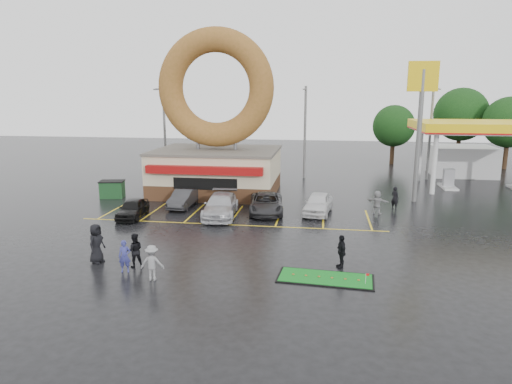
# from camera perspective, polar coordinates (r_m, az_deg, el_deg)

# --- Properties ---
(ground) EXTENTS (120.00, 120.00, 0.00)m
(ground) POSITION_cam_1_polar(r_m,az_deg,el_deg) (26.21, -4.97, -6.15)
(ground) COLOR black
(ground) RESTS_ON ground
(donut_shop) EXTENTS (10.20, 8.70, 13.50)m
(donut_shop) POSITION_cam_1_polar(r_m,az_deg,el_deg) (38.39, -4.97, 6.49)
(donut_shop) COLOR #472B19
(donut_shop) RESTS_ON ground
(gas_station) EXTENTS (12.30, 13.65, 5.90)m
(gas_station) POSITION_cam_1_polar(r_m,az_deg,el_deg) (47.49, 25.86, 5.47)
(gas_station) COLOR silver
(gas_station) RESTS_ON ground
(shell_sign) EXTENTS (2.20, 0.36, 10.60)m
(shell_sign) POSITION_cam_1_polar(r_m,az_deg,el_deg) (36.89, 19.93, 10.13)
(shell_sign) COLOR slate
(shell_sign) RESTS_ON ground
(streetlight_left) EXTENTS (0.40, 2.21, 9.00)m
(streetlight_left) POSITION_cam_1_polar(r_m,az_deg,el_deg) (47.01, -11.39, 7.71)
(streetlight_left) COLOR slate
(streetlight_left) RESTS_ON ground
(streetlight_mid) EXTENTS (0.40, 2.21, 9.00)m
(streetlight_mid) POSITION_cam_1_polar(r_m,az_deg,el_deg) (45.27, 6.14, 7.71)
(streetlight_mid) COLOR slate
(streetlight_mid) RESTS_ON ground
(streetlight_right) EXTENTS (0.40, 2.21, 9.00)m
(streetlight_right) POSITION_cam_1_polar(r_m,az_deg,el_deg) (47.32, 20.98, 7.18)
(streetlight_right) COLOR slate
(streetlight_right) RESTS_ON ground
(tree_far_a) EXTENTS (5.60, 5.60, 8.00)m
(tree_far_a) POSITION_cam_1_polar(r_m,az_deg,el_deg) (57.87, 29.10, 7.62)
(tree_far_a) COLOR #332114
(tree_far_a) RESTS_ON ground
(tree_far_c) EXTENTS (6.30, 6.30, 9.00)m
(tree_far_c) POSITION_cam_1_polar(r_m,az_deg,el_deg) (60.42, 24.26, 8.82)
(tree_far_c) COLOR #332114
(tree_far_c) RESTS_ON ground
(tree_far_d) EXTENTS (4.90, 4.90, 7.00)m
(tree_far_d) POSITION_cam_1_polar(r_m,az_deg,el_deg) (56.89, 16.84, 7.90)
(tree_far_d) COLOR #332114
(tree_far_d) RESTS_ON ground
(car_black) EXTENTS (1.85, 3.87, 1.28)m
(car_black) POSITION_cam_1_polar(r_m,az_deg,el_deg) (31.96, -15.16, -1.99)
(car_black) COLOR black
(car_black) RESTS_ON ground
(car_dgrey) EXTENTS (1.49, 3.96, 1.29)m
(car_dgrey) POSITION_cam_1_polar(r_m,az_deg,el_deg) (34.19, -9.05, -0.80)
(car_dgrey) COLOR #2C2C2E
(car_dgrey) RESTS_ON ground
(car_silver) EXTENTS (2.58, 5.38, 1.51)m
(car_silver) POSITION_cam_1_polar(r_m,az_deg,el_deg) (31.25, -4.44, -1.70)
(car_silver) COLOR #B0B0B5
(car_silver) RESTS_ON ground
(car_grey) EXTENTS (2.86, 5.18, 1.37)m
(car_grey) POSITION_cam_1_polar(r_m,az_deg,el_deg) (32.10, 1.28, -1.42)
(car_grey) COLOR #2A2A2C
(car_grey) RESTS_ON ground
(car_white) EXTENTS (2.29, 4.47, 1.46)m
(car_white) POSITION_cam_1_polar(r_m,az_deg,el_deg) (32.16, 7.76, -1.43)
(car_white) COLOR silver
(car_white) RESTS_ON ground
(person_blue) EXTENTS (0.64, 0.50, 1.54)m
(person_blue) POSITION_cam_1_polar(r_m,az_deg,el_deg) (22.41, -16.10, -7.73)
(person_blue) COLOR navy
(person_blue) RESTS_ON ground
(person_blackjkt) EXTENTS (1.01, 0.92, 1.67)m
(person_blackjkt) POSITION_cam_1_polar(r_m,az_deg,el_deg) (22.88, -14.94, -7.06)
(person_blackjkt) COLOR black
(person_blackjkt) RESTS_ON ground
(person_hoodie) EXTENTS (1.11, 0.71, 1.63)m
(person_hoodie) POSITION_cam_1_polar(r_m,az_deg,el_deg) (21.14, -12.85, -8.63)
(person_hoodie) COLOR gray
(person_hoodie) RESTS_ON ground
(person_bystander) EXTENTS (0.81, 1.07, 1.97)m
(person_bystander) POSITION_cam_1_polar(r_m,az_deg,el_deg) (23.98, -19.33, -6.08)
(person_bystander) COLOR black
(person_bystander) RESTS_ON ground
(person_cameraman) EXTENTS (0.67, 1.03, 1.63)m
(person_cameraman) POSITION_cam_1_polar(r_m,az_deg,el_deg) (22.44, 10.61, -7.30)
(person_cameraman) COLOR black
(person_cameraman) RESTS_ON ground
(person_walker_near) EXTENTS (1.60, 1.05, 1.65)m
(person_walker_near) POSITION_cam_1_polar(r_m,az_deg,el_deg) (32.88, 14.92, -1.25)
(person_walker_near) COLOR gray
(person_walker_near) RESTS_ON ground
(person_walker_far) EXTENTS (0.73, 0.72, 1.70)m
(person_walker_far) POSITION_cam_1_polar(r_m,az_deg,el_deg) (34.46, 16.97, -0.73)
(person_walker_far) COLOR black
(person_walker_far) RESTS_ON ground
(dumpster) EXTENTS (2.00, 1.53, 1.30)m
(dumpster) POSITION_cam_1_polar(r_m,az_deg,el_deg) (38.66, -17.53, 0.29)
(dumpster) COLOR #1B4822
(dumpster) RESTS_ON ground
(putting_green) EXTENTS (4.45, 2.20, 0.54)m
(putting_green) POSITION_cam_1_polar(r_m,az_deg,el_deg) (21.26, 8.67, -10.59)
(putting_green) COLOR black
(putting_green) RESTS_ON ground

